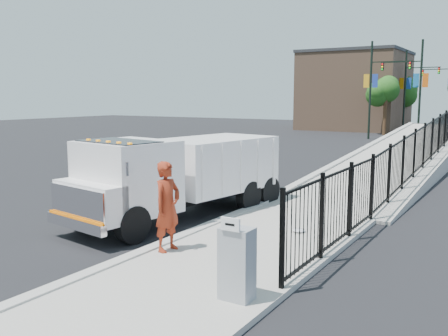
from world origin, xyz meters
The scene contains 16 objects.
ground centered at (0.00, 0.00, 0.00)m, with size 120.00×120.00×0.00m, color black.
sidewalk centered at (1.93, -2.00, 0.06)m, with size 3.55×12.00×0.12m, color #9E998E.
curb centered at (0.00, -2.00, 0.08)m, with size 0.30×12.00×0.16m, color #ADAAA3.
ramp centered at (2.12, 16.00, 0.00)m, with size 3.95×24.00×1.70m, color #9E998E.
iron_fence centered at (3.55, 12.00, 0.90)m, with size 0.10×28.00×1.80m, color black.
truck centered at (-1.46, 1.61, 1.38)m, with size 3.38×7.42×2.45m.
worker centered at (0.42, -1.27, 1.13)m, with size 0.74×0.48×2.02m, color maroon.
utility_cabinet centered at (3.10, -2.83, 0.75)m, with size 0.55×0.40×1.25m, color gray.
arrow_sign centered at (3.10, -3.05, 1.48)m, with size 0.35×0.04×0.22m, color white.
debris centered at (2.35, 1.67, 0.16)m, with size 0.34×0.34×0.08m, color silver.
light_pole_0 centered at (-3.82, 31.95, 4.36)m, with size 3.77×0.22×8.00m.
light_pole_1 centered at (-0.67, 32.71, 4.36)m, with size 3.78×0.22×8.00m.
light_pole_2 centered at (-3.14, 42.07, 4.36)m, with size 3.78×0.22×8.00m.
tree_0 centered at (-4.04, 36.98, 3.93)m, with size 2.42×2.42×5.21m.
tree_2 centered at (-4.55, 46.36, 3.97)m, with size 3.07×3.07×5.53m.
building centered at (-9.00, 44.00, 4.00)m, with size 10.00×10.00×8.00m, color #8C664C.
Camera 1 is at (7.13, -9.89, 3.56)m, focal length 40.00 mm.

